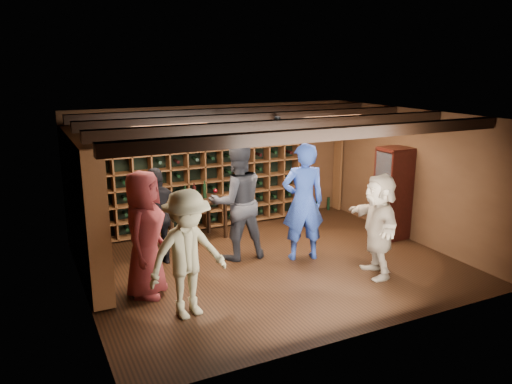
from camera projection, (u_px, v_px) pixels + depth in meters
name	position (u px, v px, depth m)	size (l,w,h in m)	color
ground	(272.00, 264.00, 8.46)	(6.00, 6.00, 0.00)	black
room_shell	(271.00, 121.00, 7.90)	(6.00, 6.00, 6.00)	#51311C
wine_rack_back	(195.00, 175.00, 9.98)	(4.65, 0.30, 2.20)	brown
wine_rack_left	(85.00, 207.00, 7.69)	(0.30, 2.65, 2.20)	brown
crate_shelf	(320.00, 144.00, 11.10)	(1.20, 0.32, 2.07)	brown
display_cabinet	(392.00, 195.00, 9.56)	(0.55, 0.50, 1.75)	black
man_blue_shirt	(303.00, 202.00, 8.49)	(0.74, 0.49, 2.03)	navy
man_grey_suit	(237.00, 202.00, 8.52)	(0.99, 0.77, 2.03)	black
guest_red_floral	(144.00, 234.00, 7.15)	(0.91, 0.59, 1.87)	maroon
guest_woman_black	(158.00, 217.00, 8.29)	(0.98, 0.41, 1.67)	black
guest_khaki	(188.00, 254.00, 6.54)	(1.13, 0.65, 1.75)	gray
guest_beige	(378.00, 225.00, 7.86)	(1.55, 0.49, 1.67)	tan
tasting_table	(198.00, 205.00, 9.34)	(1.21, 0.94, 1.09)	black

